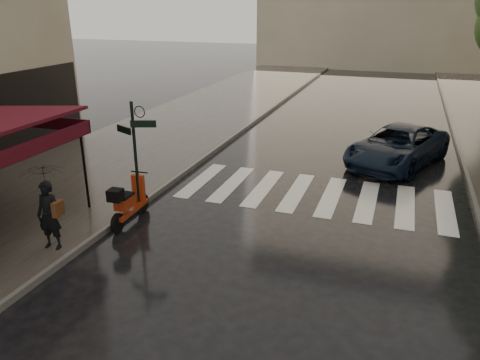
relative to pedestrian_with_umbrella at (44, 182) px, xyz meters
The scene contains 9 objects.
ground 2.70m from the pedestrian_with_umbrella, 15.38° to the right, with size 120.00×120.00×0.00m, color black.
sidewalk_near 11.84m from the pedestrian_with_umbrella, 102.33° to the left, with size 6.00×60.00×0.12m, color #38332D.
curb_near 11.58m from the pedestrian_with_umbrella, 87.26° to the left, with size 0.12×60.00×0.16m, color #595651.
curb_far 14.94m from the pedestrian_with_umbrella, 50.48° to the left, with size 0.12×60.00×0.16m, color #595651.
crosswalk 7.58m from the pedestrian_with_umbrella, 47.63° to the left, with size 7.85×3.20×0.01m.
signpost 2.58m from the pedestrian_with_umbrella, 71.84° to the left, with size 1.17×0.29×3.10m.
pedestrian_with_umbrella is the anchor object (origin of this frame).
scooter 2.40m from the pedestrian_with_umbrella, 67.50° to the left, with size 0.48×1.82×1.19m.
parked_car 11.75m from the pedestrian_with_umbrella, 52.10° to the left, with size 2.24×4.87×1.35m, color black.
Camera 1 is at (5.20, -7.02, 5.37)m, focal length 35.00 mm.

